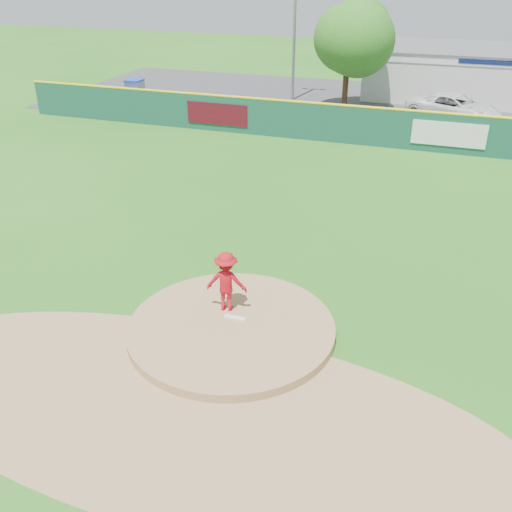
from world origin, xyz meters
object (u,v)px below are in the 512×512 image
(playground_slide, at_px, (135,92))
(light_pole_left, at_px, (295,5))
(van, at_px, (454,108))
(deciduous_tree, at_px, (349,36))
(pitcher, at_px, (226,281))
(pool_building_grp, at_px, (480,73))

(playground_slide, relative_size, light_pole_left, 0.26)
(van, bearing_deg, deciduous_tree, 108.45)
(playground_slide, bearing_deg, van, 6.66)
(deciduous_tree, bearing_deg, pitcher, -86.22)
(light_pole_left, bearing_deg, van, -11.81)
(pitcher, bearing_deg, light_pole_left, -87.54)
(playground_slide, bearing_deg, deciduous_tree, 10.83)
(playground_slide, relative_size, deciduous_tree, 0.39)
(pool_building_grp, distance_m, light_pole_left, 13.72)
(playground_slide, xyz_separation_m, deciduous_tree, (13.66, 2.61, 3.75))
(deciduous_tree, distance_m, light_pole_left, 4.72)
(pitcher, relative_size, van, 0.31)
(van, bearing_deg, light_pole_left, 98.66)
(playground_slide, bearing_deg, pitcher, -54.87)
(van, relative_size, playground_slide, 1.93)
(van, xyz_separation_m, playground_slide, (-20.36, -2.38, 0.01))
(van, relative_size, light_pole_left, 0.51)
(light_pole_left, bearing_deg, playground_slide, -154.47)
(pool_building_grp, bearing_deg, pitcher, -101.54)
(deciduous_tree, bearing_deg, light_pole_left, 153.43)
(pool_building_grp, bearing_deg, deciduous_tree, -138.84)
(pool_building_grp, height_order, light_pole_left, light_pole_left)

